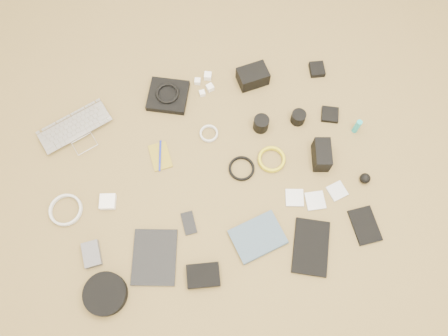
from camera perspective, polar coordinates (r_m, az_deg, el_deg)
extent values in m
cube|color=olive|center=(1.98, -1.31, -1.81)|extent=(4.00, 4.00, 0.04)
imported|color=#B7B7BB|center=(2.14, -18.35, 4.13)|extent=(0.39, 0.32, 0.03)
cube|color=black|center=(2.14, -7.32, 9.34)|extent=(0.24, 0.23, 0.03)
torus|color=black|center=(2.12, -7.40, 9.66)|extent=(0.14, 0.14, 0.01)
cube|color=white|center=(2.15, -1.84, 10.46)|extent=(0.04, 0.04, 0.03)
cube|color=white|center=(2.18, -3.47, 11.23)|extent=(0.04, 0.04, 0.03)
cube|color=white|center=(2.19, -2.12, 11.91)|extent=(0.04, 0.04, 0.03)
cube|color=white|center=(2.14, -2.86, 9.73)|extent=(0.03, 0.03, 0.02)
cube|color=black|center=(2.16, 3.77, 11.85)|extent=(0.15, 0.11, 0.08)
cube|color=black|center=(2.25, 12.05, 12.49)|extent=(0.08, 0.09, 0.03)
cube|color=olive|center=(2.02, -8.32, 1.53)|extent=(0.09, 0.14, 0.01)
cylinder|color=#1522B0|center=(2.02, -8.35, 1.61)|extent=(0.04, 0.15, 0.01)
torus|color=silver|center=(2.05, -1.99, 4.47)|extent=(0.10, 0.10, 0.01)
cylinder|color=black|center=(2.04, 4.87, 5.78)|extent=(0.08, 0.08, 0.08)
cylinder|color=black|center=(2.08, 9.67, 6.54)|extent=(0.07, 0.07, 0.06)
cube|color=black|center=(2.14, 13.66, 6.80)|extent=(0.10, 0.10, 0.02)
cube|color=white|center=(1.99, -14.93, -4.29)|extent=(0.08, 0.08, 0.03)
torus|color=silver|center=(2.04, -19.92, -5.21)|extent=(0.19, 0.19, 0.01)
torus|color=black|center=(1.98, 2.30, -0.12)|extent=(0.14, 0.14, 0.01)
torus|color=gold|center=(2.00, 6.21, 1.06)|extent=(0.16, 0.16, 0.01)
cube|color=black|center=(2.00, 12.64, 1.69)|extent=(0.10, 0.14, 0.10)
cylinder|color=#1BACB0|center=(2.11, 16.98, 5.22)|extent=(0.03, 0.03, 0.09)
cube|color=#58585D|center=(1.95, -16.89, -10.72)|extent=(0.07, 0.11, 0.03)
cube|color=black|center=(1.90, -9.06, -11.41)|extent=(0.24, 0.28, 0.01)
cube|color=black|center=(1.91, -4.61, -7.18)|extent=(0.05, 0.10, 0.01)
cube|color=silver|center=(1.96, 9.19, -3.86)|extent=(0.10, 0.10, 0.01)
cube|color=silver|center=(1.97, 11.83, -4.21)|extent=(0.09, 0.09, 0.01)
cube|color=silver|center=(2.01, 14.55, -2.93)|extent=(0.09, 0.09, 0.01)
sphere|color=black|center=(2.04, 17.94, -1.31)|extent=(0.05, 0.05, 0.05)
cylinder|color=black|center=(1.90, -15.23, -15.58)|extent=(0.18, 0.18, 0.05)
cube|color=black|center=(1.86, -2.72, -13.85)|extent=(0.15, 0.12, 0.03)
imported|color=#3C5266|center=(1.88, 5.57, -11.11)|extent=(0.24, 0.20, 0.02)
cube|color=black|center=(1.92, 11.28, -10.08)|extent=(0.23, 0.27, 0.02)
cube|color=black|center=(2.00, 17.92, -7.16)|extent=(0.11, 0.16, 0.01)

